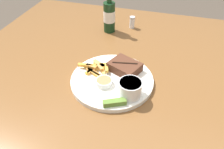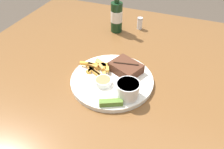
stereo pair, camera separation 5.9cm
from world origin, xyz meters
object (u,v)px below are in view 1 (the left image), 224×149
(coleslaw_cup, at_px, (130,88))
(beer_bottle, at_px, (109,15))
(dinner_plate, at_px, (112,80))
(pickle_spear, at_px, (115,103))
(dipping_sauce_cup, at_px, (104,82))
(steak_portion, at_px, (125,67))
(fork_utensil, at_px, (92,73))
(salt_shaker, at_px, (132,22))

(coleslaw_cup, height_order, beer_bottle, beer_bottle)
(dinner_plate, relative_size, pickle_spear, 3.93)
(dipping_sauce_cup, distance_m, pickle_spear, 0.11)
(steak_portion, xyz_separation_m, pickle_spear, (0.01, -0.19, -0.01))
(dinner_plate, bearing_deg, coleslaw_cup, -38.85)
(dipping_sauce_cup, height_order, fork_utensil, dipping_sauce_cup)
(coleslaw_cup, bearing_deg, dinner_plate, 141.15)
(fork_utensil, bearing_deg, dinner_plate, 0.00)
(dipping_sauce_cup, distance_m, salt_shaker, 0.51)
(steak_portion, xyz_separation_m, salt_shaker, (-0.05, 0.40, -0.00))
(coleslaw_cup, height_order, pickle_spear, coleslaw_cup)
(dinner_plate, height_order, salt_shaker, salt_shaker)
(pickle_spear, bearing_deg, salt_shaker, 96.21)
(pickle_spear, relative_size, beer_bottle, 0.33)
(coleslaw_cup, relative_size, salt_shaker, 1.29)
(coleslaw_cup, xyz_separation_m, dipping_sauce_cup, (-0.11, 0.03, -0.02))
(coleslaw_cup, relative_size, dipping_sauce_cup, 1.32)
(steak_portion, distance_m, dipping_sauce_cup, 0.12)
(steak_portion, height_order, coleslaw_cup, coleslaw_cup)
(dinner_plate, distance_m, coleslaw_cup, 0.12)
(dinner_plate, relative_size, beer_bottle, 1.29)
(steak_portion, relative_size, salt_shaker, 2.25)
(steak_portion, bearing_deg, salt_shaker, 97.68)
(pickle_spear, height_order, fork_utensil, pickle_spear)
(dinner_plate, height_order, fork_utensil, fork_utensil)
(coleslaw_cup, distance_m, pickle_spear, 0.08)
(coleslaw_cup, xyz_separation_m, salt_shaker, (-0.10, 0.54, -0.02))
(steak_portion, xyz_separation_m, beer_bottle, (-0.16, 0.33, 0.05))
(dinner_plate, xyz_separation_m, fork_utensil, (-0.09, 0.01, 0.01))
(pickle_spear, bearing_deg, dipping_sauce_cup, 126.88)
(beer_bottle, xyz_separation_m, salt_shaker, (0.11, 0.07, -0.06))
(salt_shaker, bearing_deg, beer_bottle, -147.38)
(steak_portion, distance_m, coleslaw_cup, 0.14)
(pickle_spear, bearing_deg, fork_utensil, 134.34)
(dipping_sauce_cup, bearing_deg, fork_utensil, 144.18)
(beer_bottle, bearing_deg, pickle_spear, -71.64)
(dinner_plate, xyz_separation_m, pickle_spear, (0.05, -0.13, 0.02))
(salt_shaker, bearing_deg, dipping_sauce_cup, -90.10)
(steak_portion, height_order, salt_shaker, salt_shaker)
(dipping_sauce_cup, bearing_deg, beer_bottle, 103.94)
(beer_bottle, bearing_deg, dipping_sauce_cup, -76.06)
(coleslaw_cup, xyz_separation_m, fork_utensil, (-0.17, 0.08, -0.03))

